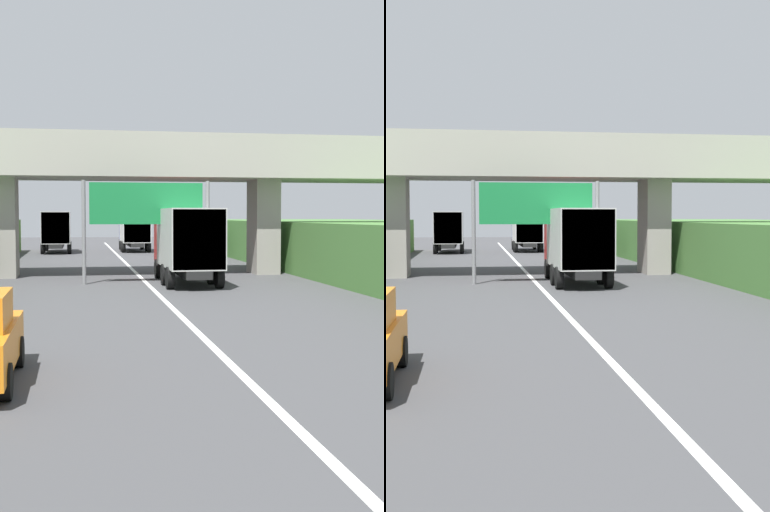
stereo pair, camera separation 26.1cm
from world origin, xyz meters
TOP-DOWN VIEW (x-y plane):
  - lane_centre_stripe at (0.00, 29.80)m, footprint 0.20×99.60m
  - overpass_bridge at (0.00, 37.25)m, footprint 40.00×4.80m
  - overhead_highway_sign at (0.00, 32.79)m, footprint 5.88×0.18m
  - truck_red at (1.78, 32.45)m, footprint 2.44×7.30m
  - truck_white at (5.02, 51.64)m, footprint 2.44×7.30m
  - truck_yellow at (-4.83, 59.80)m, footprint 2.44×7.30m
  - truck_blue at (1.78, 60.96)m, footprint 2.44×7.30m

SIDE VIEW (x-z plane):
  - lane_centre_stripe at x=0.00m, z-range 0.00..0.01m
  - truck_red at x=1.78m, z-range 0.21..3.65m
  - truck_white at x=5.02m, z-range 0.21..3.65m
  - truck_yellow at x=-4.83m, z-range 0.21..3.65m
  - truck_blue at x=1.78m, z-range 0.21..3.65m
  - overhead_highway_sign at x=0.00m, z-range 1.06..5.79m
  - overpass_bridge at x=0.00m, z-range 1.77..9.00m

